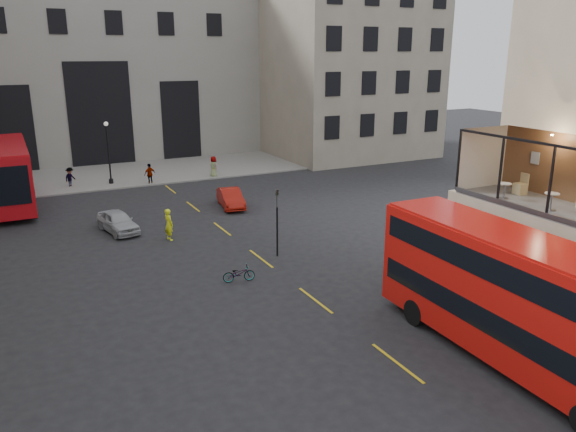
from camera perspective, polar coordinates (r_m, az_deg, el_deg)
name	(u,v)px	position (r m, az deg, el deg)	size (l,w,h in m)	color
ground	(439,350)	(22.64, 15.13, -13.03)	(140.00, 140.00, 0.00)	black
host_frontage	(563,266)	(26.26, 26.17, -4.61)	(3.00, 11.00, 4.50)	#C7B195
cafe_floor	(571,214)	(25.59, 26.82, 0.21)	(3.00, 10.00, 0.10)	slate
gateway	(88,67)	(62.91, -19.64, 14.10)	(35.00, 10.60, 18.00)	gray
building_right	(337,56)	(63.91, 5.04, 15.88)	(16.60, 18.60, 20.00)	gray
pavement_far	(103,175)	(53.97, -18.25, 3.97)	(40.00, 12.00, 0.12)	slate
traffic_light_near	(277,214)	(30.43, -1.11, 0.21)	(0.16, 0.20, 3.80)	black
street_lamp_b	(109,157)	(49.65, -17.73, 5.75)	(0.36, 0.36, 5.33)	black
bus_near	(515,294)	(21.54, 22.06, -7.36)	(2.95, 11.96, 4.76)	#B5110C
bus_far	(9,171)	(45.33, -26.45, 4.08)	(2.70, 11.48, 4.58)	#AB0B12
car_a	(118,222)	(36.65, -16.90, -0.55)	(1.59, 3.95, 1.34)	#A7ACB0
car_b	(231,198)	(40.92, -5.85, 1.82)	(1.42, 4.07, 1.34)	#9A1209
bicycle	(239,274)	(27.79, -5.02, -5.85)	(0.55, 1.58, 0.83)	gray
cyclist	(169,224)	(34.25, -12.02, -0.85)	(0.70, 0.46, 1.93)	#EDF91A
pedestrian_a	(8,204)	(43.11, -26.57, 1.12)	(0.81, 0.63, 1.66)	gray
pedestrian_b	(70,178)	(49.90, -21.25, 3.65)	(1.10, 0.63, 1.70)	gray
pedestrian_c	(150,174)	(49.12, -13.86, 4.15)	(1.05, 0.44, 1.79)	gray
pedestrian_d	(214,167)	(50.86, -7.57, 4.97)	(0.93, 0.61, 1.91)	gray
cafe_table_mid	(552,199)	(25.44, 25.20, 1.58)	(0.59, 0.59, 0.73)	beige
cafe_table_far	(505,188)	(26.68, 21.15, 2.63)	(0.56, 0.56, 0.70)	beige
cafe_chair_d	(520,188)	(27.82, 22.53, 2.65)	(0.50, 0.50, 0.97)	tan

